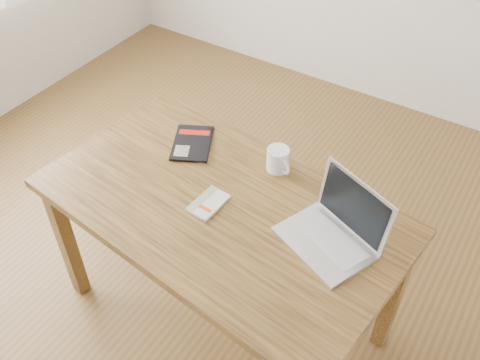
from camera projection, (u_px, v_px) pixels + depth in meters
The scene contains 6 objects.
room at pixel (169, 30), 1.79m from camera, with size 4.04×4.04×2.70m.
desk at pixel (221, 219), 2.11m from camera, with size 1.48×0.96×0.75m.
white_guidebook at pixel (209, 203), 2.04m from camera, with size 0.11×0.17×0.01m.
black_guidebook at pixel (192, 143), 2.30m from camera, with size 0.25×0.29×0.01m.
laptop at pixel (335, 230), 1.88m from camera, with size 0.40×0.36×0.23m.
coffee_mug at pixel (278, 159), 2.15m from camera, with size 0.13×0.09×0.10m.
Camera 1 is at (1.02, -1.27, 2.21)m, focal length 40.00 mm.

